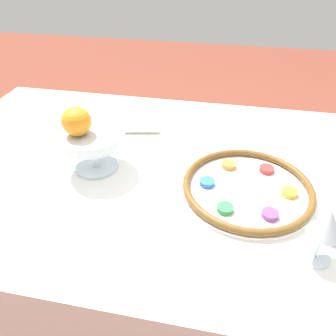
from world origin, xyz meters
name	(u,v)px	position (x,y,z in m)	size (l,w,h in m)	color
ground_plane	(155,300)	(0.00, 0.00, 0.00)	(8.00, 8.00, 0.00)	brown
dining_table	(153,244)	(0.00, 0.00, 0.36)	(1.48, 0.96, 0.73)	white
seder_plate	(247,188)	(-0.29, 0.07, 0.74)	(0.36, 0.36, 0.03)	silver
wine_glass	(327,225)	(-0.44, 0.27, 0.83)	(0.07, 0.07, 0.14)	silver
fruit_stand	(92,140)	(0.16, 0.04, 0.83)	(0.19, 0.19, 0.12)	silver
orange_fruit	(77,122)	(0.18, 0.06, 0.90)	(0.08, 0.08, 0.08)	orange
bread_plate	(77,128)	(0.31, -0.16, 0.74)	(0.20, 0.20, 0.02)	tan
napkin_roll	(138,127)	(0.09, -0.19, 0.75)	(0.16, 0.07, 0.04)	white
spoon	(136,125)	(0.11, -0.23, 0.73)	(0.15, 0.02, 0.01)	silver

